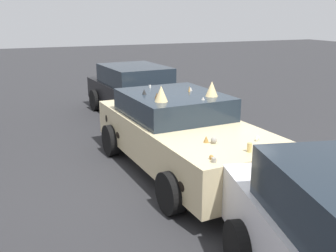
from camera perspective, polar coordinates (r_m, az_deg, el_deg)
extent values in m
plane|color=#2D2D30|center=(7.44, 2.15, -6.42)|extent=(60.00, 60.00, 0.00)
cube|color=beige|center=(7.22, 2.20, -1.81)|extent=(4.56, 2.12, 0.71)
cube|color=#1E2833|center=(7.41, 0.78, 3.20)|extent=(2.06, 1.82, 0.42)
cylinder|color=black|center=(6.78, 14.93, -6.35)|extent=(0.66, 0.26, 0.65)
cylinder|color=black|center=(5.79, 0.38, -9.77)|extent=(0.66, 0.26, 0.65)
cylinder|color=black|center=(8.91, 3.32, -0.40)|extent=(0.66, 0.26, 0.65)
cylinder|color=black|center=(8.18, -8.32, -2.06)|extent=(0.66, 0.26, 0.65)
ellipsoid|color=black|center=(8.39, -9.03, 1.08)|extent=(0.12, 0.03, 0.16)
ellipsoid|color=black|center=(7.78, -7.39, -1.34)|extent=(0.20, 0.03, 0.13)
ellipsoid|color=black|center=(6.67, 15.15, -4.79)|extent=(0.12, 0.03, 0.11)
ellipsoid|color=black|center=(5.47, 1.91, -8.86)|extent=(0.18, 0.03, 0.14)
ellipsoid|color=black|center=(8.00, 6.74, -0.29)|extent=(0.15, 0.03, 0.08)
ellipsoid|color=black|center=(5.58, 1.47, -9.22)|extent=(0.17, 0.03, 0.10)
ellipsoid|color=black|center=(7.46, 9.42, -0.61)|extent=(0.15, 0.03, 0.11)
ellipsoid|color=black|center=(6.42, 16.96, -4.54)|extent=(0.13, 0.03, 0.09)
cylinder|color=tan|center=(5.57, 11.84, -3.10)|extent=(0.09, 0.09, 0.13)
sphere|color=silver|center=(6.15, 12.98, -1.68)|extent=(0.06, 0.06, 0.06)
sphere|color=#A87A38|center=(5.23, 6.36, -4.55)|extent=(0.06, 0.06, 0.06)
sphere|color=gray|center=(5.86, 6.73, -2.08)|extent=(0.10, 0.10, 0.10)
cone|color=#A87A38|center=(5.89, 5.61, -1.92)|extent=(0.09, 0.09, 0.10)
cylinder|color=gray|center=(5.13, 6.75, -4.99)|extent=(0.08, 0.08, 0.06)
sphere|color=silver|center=(6.08, 12.83, -1.92)|extent=(0.05, 0.05, 0.05)
cylinder|color=silver|center=(7.95, -2.66, 5.82)|extent=(0.04, 0.04, 0.05)
cone|color=#A87A38|center=(7.53, 3.14, 5.46)|extent=(0.06, 0.06, 0.11)
cone|color=#51381E|center=(6.90, -1.64, 4.48)|extent=(0.10, 0.10, 0.11)
cone|color=gray|center=(6.83, 5.17, 4.06)|extent=(0.08, 0.08, 0.05)
cone|color=black|center=(7.29, -3.51, 5.04)|extent=(0.08, 0.08, 0.10)
cone|color=gray|center=(7.65, 3.32, 5.47)|extent=(0.07, 0.07, 0.07)
cone|color=#D8BC7F|center=(7.13, 6.44, 5.45)|extent=(0.23, 0.23, 0.28)
cone|color=#D8BC7F|center=(6.65, -1.01, 4.76)|extent=(0.23, 0.23, 0.28)
cylinder|color=black|center=(4.62, 10.56, -17.28)|extent=(0.69, 0.37, 0.66)
cube|color=black|center=(11.04, -4.03, 4.24)|extent=(4.70, 2.11, 0.63)
cube|color=#1E2833|center=(11.31, -4.93, 7.47)|extent=(2.24, 1.76, 0.52)
cylinder|color=black|center=(10.27, 3.71, 1.81)|extent=(0.65, 0.27, 0.63)
cylinder|color=black|center=(9.50, -5.47, 0.58)|extent=(0.65, 0.27, 0.63)
cylinder|color=black|center=(12.72, -2.91, 4.61)|extent=(0.65, 0.27, 0.63)
cylinder|color=black|center=(12.10, -10.57, 3.76)|extent=(0.65, 0.27, 0.63)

